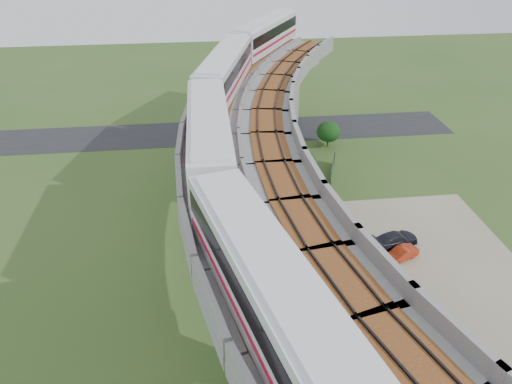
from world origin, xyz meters
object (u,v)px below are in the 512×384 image
at_px(car_white, 395,314).
at_px(car_dark, 395,239).
at_px(metro_train, 244,101).
at_px(car_red, 401,254).

xyz_separation_m(car_white, car_dark, (3.30, 8.83, -0.04)).
xyz_separation_m(metro_train, car_red, (12.42, -5.95, -11.74)).
relative_size(metro_train, car_dark, 14.25).
height_order(car_red, car_dark, car_dark).
bearing_deg(car_dark, metro_train, 55.21).
distance_m(metro_train, car_dark, 17.66).
relative_size(car_red, car_dark, 0.76).
bearing_deg(car_dark, car_red, 155.96).
height_order(metro_train, car_white, metro_train).
xyz_separation_m(car_red, car_dark, (0.23, 1.97, 0.09)).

